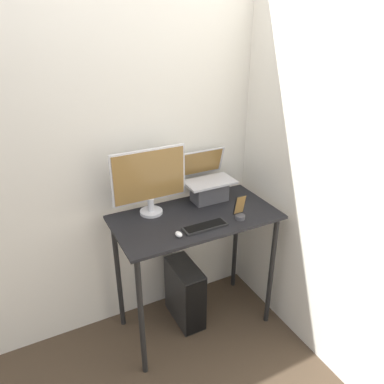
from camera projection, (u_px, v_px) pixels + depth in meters
The scene contains 10 objects.
ground_plane at pixel (213, 348), 2.62m from camera, with size 12.00×12.00×0.00m, color #473828.
wall_back at pixel (171, 145), 2.58m from camera, with size 6.00×0.05×2.60m.
wall_side_right at pixel (306, 160), 2.32m from camera, with size 0.05×6.00×2.60m.
desk at pixel (195, 234), 2.51m from camera, with size 1.08×0.56×0.92m.
laptop at pixel (208, 186), 2.62m from camera, with size 0.35×0.26×0.34m.
monitor at pixel (150, 181), 2.38m from camera, with size 0.50×0.15×0.45m.
keyboard at pixel (205, 226), 2.31m from camera, with size 0.28×0.09×0.02m.
mouse at pixel (179, 234), 2.22m from camera, with size 0.04×0.06×0.03m.
cell_phone at pixel (240, 211), 2.39m from camera, with size 0.07×0.06×0.17m.
computer_tower at pixel (185, 293), 2.79m from camera, with size 0.17×0.37×0.48m.
Camera 1 is at (-1.00, -1.61, 2.13)m, focal length 35.00 mm.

